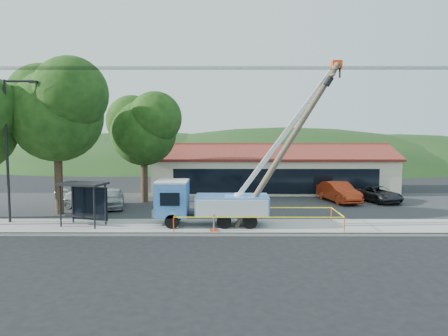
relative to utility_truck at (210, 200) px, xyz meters
The scene contains 19 objects.
ground 4.77m from the utility_truck, 71.74° to the right, with size 120.00×120.00×0.00m, color black.
curb 3.01m from the utility_truck, 56.81° to the right, with size 60.00×0.25×0.15m, color gray.
sidewalk 2.14m from the utility_truck, ahead, with size 60.00×4.00×0.15m, color gray.
parking_lot 8.05m from the utility_truck, 79.79° to the left, with size 60.00×12.00×0.10m, color #28282B.
strip_mall 16.64m from the utility_truck, 71.07° to the left, with size 22.50×8.53×4.67m.
streetlight 12.93m from the utility_truck, behind, with size 2.13×0.22×9.00m.
tree_west_near 12.68m from the utility_truck, 160.46° to the left, with size 7.56×6.72×10.80m.
tree_lot 11.35m from the utility_truck, 122.59° to the left, with size 6.30×5.60×8.94m.
hill_west 52.58m from the utility_truck, 105.00° to the left, with size 78.40×56.00×28.00m, color #173413.
hill_center 52.05m from the utility_truck, 77.34° to the left, with size 89.60×64.00×32.00m, color #173413.
hill_east 59.71m from the utility_truck, 58.26° to the left, with size 72.80×52.00×26.00m, color #173413.
utility_truck is the anchor object (origin of this frame).
leaning_pole 6.15m from the utility_truck, ahead, with size 6.16×1.94×9.77m.
bus_shelter 7.60m from the utility_truck, behind, with size 3.03×2.29×2.60m.
caution_tape 3.00m from the utility_truck, ahead, with size 9.74×3.13×0.91m.
car_silver 9.83m from the utility_truck, 141.15° to the left, with size 1.75×4.34×1.48m, color #A1A4A8.
car_red 13.59m from the utility_truck, 41.26° to the left, with size 1.72×4.93×1.62m, color #A52B10.
car_white 11.24m from the utility_truck, 146.54° to the left, with size 1.90×4.66×1.35m, color white.
car_dark 16.14m from the utility_truck, 33.85° to the left, with size 2.10×4.55×1.27m, color black.
Camera 1 is at (-0.43, -21.97, 5.93)m, focal length 35.00 mm.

